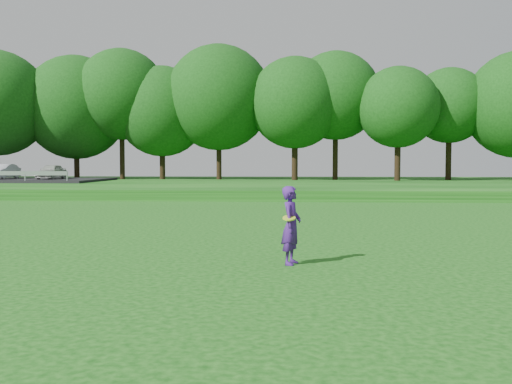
{
  "coord_description": "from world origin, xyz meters",
  "views": [
    {
      "loc": [
        3.41,
        -11.59,
        2.13
      ],
      "look_at": [
        2.38,
        4.23,
        1.3
      ],
      "focal_mm": 40.0,
      "sensor_mm": 36.0,
      "label": 1
    }
  ],
  "objects": [
    {
      "name": "walking_path",
      "position": [
        0.0,
        20.0,
        0.02
      ],
      "size": [
        130.0,
        1.6,
        0.04
      ],
      "primitive_type": "cube",
      "color": "gray",
      "rests_on": "ground"
    },
    {
      "name": "treeline",
      "position": [
        0.0,
        38.0,
        8.1
      ],
      "size": [
        104.0,
        7.0,
        15.0
      ],
      "primitive_type": null,
      "color": "#103E0E",
      "rests_on": "berm"
    },
    {
      "name": "berm",
      "position": [
        0.0,
        34.0,
        0.3
      ],
      "size": [
        130.0,
        30.0,
        0.6
      ],
      "primitive_type": "cube",
      "color": "#0D410C",
      "rests_on": "ground"
    },
    {
      "name": "ground",
      "position": [
        0.0,
        0.0,
        0.0
      ],
      "size": [
        140.0,
        140.0,
        0.0
      ],
      "primitive_type": "plane",
      "color": "#0D410C",
      "rests_on": "ground"
    },
    {
      "name": "woman",
      "position": [
        3.38,
        0.23,
        0.82
      ],
      "size": [
        0.53,
        0.68,
        1.64
      ],
      "color": "#471C7E",
      "rests_on": "ground"
    }
  ]
}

